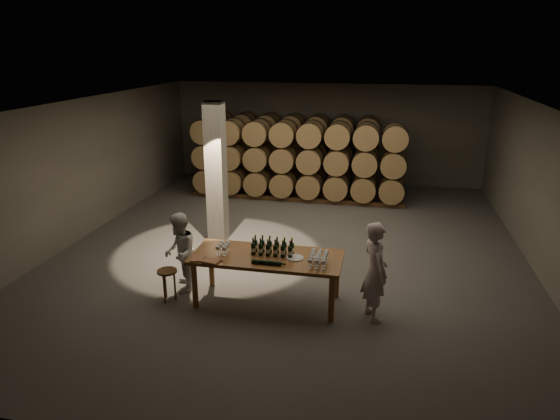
% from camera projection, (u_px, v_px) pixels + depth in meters
% --- Properties ---
extents(room, '(12.00, 12.00, 12.00)m').
position_uv_depth(room, '(216.00, 173.00, 11.24)').
color(room, '#595753').
rests_on(room, ground).
extents(tasting_table, '(2.60, 1.10, 0.90)m').
position_uv_depth(tasting_table, '(267.00, 261.00, 8.63)').
color(tasting_table, brown).
rests_on(tasting_table, ground).
extents(barrel_stack_back, '(5.48, 0.95, 2.31)m').
position_uv_depth(barrel_stack_back, '(293.00, 149.00, 15.85)').
color(barrel_stack_back, '#50351B').
rests_on(barrel_stack_back, ground).
extents(barrel_stack_front, '(6.26, 0.95, 2.31)m').
position_uv_depth(barrel_stack_front, '(297.00, 159.00, 14.47)').
color(barrel_stack_front, '#50351B').
rests_on(barrel_stack_front, ground).
extents(bottle_cluster, '(0.73, 0.23, 0.31)m').
position_uv_depth(bottle_cluster, '(273.00, 249.00, 8.61)').
color(bottle_cluster, black).
rests_on(bottle_cluster, tasting_table).
extents(lying_bottles, '(0.59, 0.07, 0.07)m').
position_uv_depth(lying_bottles, '(267.00, 263.00, 8.24)').
color(lying_bottles, black).
rests_on(lying_bottles, tasting_table).
extents(glass_cluster_left, '(0.20, 0.31, 0.18)m').
position_uv_depth(glass_cluster_left, '(223.00, 246.00, 8.67)').
color(glass_cluster_left, silver).
rests_on(glass_cluster_left, tasting_table).
extents(glass_cluster_right, '(0.30, 0.52, 0.17)m').
position_uv_depth(glass_cluster_right, '(319.00, 256.00, 8.26)').
color(glass_cluster_right, silver).
rests_on(glass_cluster_right, tasting_table).
extents(plate, '(0.30, 0.30, 0.02)m').
position_uv_depth(plate, '(295.00, 258.00, 8.49)').
color(plate, silver).
rests_on(plate, tasting_table).
extents(notebook_near, '(0.30, 0.26, 0.03)m').
position_uv_depth(notebook_near, '(211.00, 261.00, 8.34)').
color(notebook_near, brown).
rests_on(notebook_near, tasting_table).
extents(notebook_corner, '(0.27, 0.31, 0.02)m').
position_uv_depth(notebook_corner, '(198.00, 258.00, 8.46)').
color(notebook_corner, brown).
rests_on(notebook_corner, tasting_table).
extents(pen, '(0.13, 0.02, 0.01)m').
position_uv_depth(pen, '(220.00, 261.00, 8.37)').
color(pen, black).
rests_on(pen, tasting_table).
extents(stool, '(0.35, 0.35, 0.58)m').
position_uv_depth(stool, '(167.00, 276.00, 8.81)').
color(stool, '#50351B').
rests_on(stool, ground).
extents(person_man, '(0.64, 0.74, 1.70)m').
position_uv_depth(person_man, '(375.00, 271.00, 8.12)').
color(person_man, beige).
rests_on(person_man, ground).
extents(person_woman, '(0.78, 0.88, 1.50)m').
position_uv_depth(person_woman, '(180.00, 253.00, 9.10)').
color(person_woman, silver).
rests_on(person_woman, ground).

